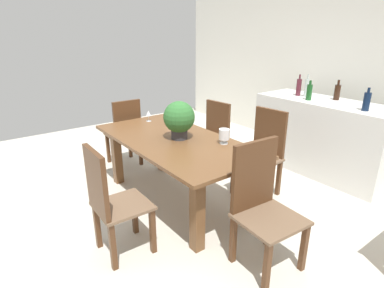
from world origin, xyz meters
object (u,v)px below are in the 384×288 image
Objects in this scene: chair_head_end at (125,131)px; chair_far_left at (213,132)px; wine_bottle_tall at (309,92)px; wine_bottle_amber at (367,101)px; flower_centerpiece at (179,118)px; chair_foot_end at (261,200)px; wine_bottle_clear at (299,87)px; wine_glass at (148,114)px; crystal_vase_center_near at (224,135)px; kitchen_counter at (322,137)px; chair_far_right at (264,149)px; crystal_vase_left at (169,116)px; wine_bottle_dark at (337,92)px; dining_table at (175,150)px; chair_near_right at (110,199)px; wine_bottle_green at (307,88)px.

chair_far_left is (0.78, 0.93, -0.01)m from chair_head_end.
wine_bottle_amber reaches higher than wine_bottle_tall.
chair_foot_end is at bearing -1.79° from flower_centerpiece.
wine_bottle_amber is (0.99, -0.14, -0.01)m from wine_bottle_clear.
chair_head_end is 0.57m from wine_glass.
crystal_vase_center_near is 0.09× the size of kitchen_counter.
kitchen_counter reaches higher than chair_far_left.
chair_far_right is 0.97× the size of chair_foot_end.
crystal_vase_left is 0.29m from wine_glass.
kitchen_counter is (-0.72, 2.05, -0.08)m from chair_foot_end.
dining_table is at bearing -103.38° from wine_bottle_dark.
chair_foot_end is 0.58× the size of kitchen_counter.
wine_bottle_clear is (0.82, 1.93, 0.25)m from wine_glass.
dining_table is 1.99m from wine_bottle_tall.
wine_bottle_clear reaches higher than crystal_vase_left.
chair_head_end reaches higher than chair_far_left.
chair_far_right is 1.01× the size of chair_near_right.
wine_bottle_clear is at bearing 149.98° from chair_head_end.
chair_head_end is at bearing -164.68° from wine_glass.
wine_bottle_tall is at bearing 81.20° from flower_centerpiece.
wine_bottle_dark is (-0.69, 2.20, 0.51)m from chair_foot_end.
kitchen_counter is 6.85× the size of wine_bottle_dark.
wine_bottle_tall is at bearing -125.69° from wine_bottle_dark.
wine_bottle_tall reaches higher than chair_foot_end.
crystal_vase_left is 2.08m from kitchen_counter.
chair_foot_end reaches higher than crystal_vase_center_near.
crystal_vase_left is 0.54× the size of wine_bottle_green.
wine_glass is at bearing -135.40° from wine_bottle_amber.
wine_bottle_amber reaches higher than crystal_vase_left.
chair_far_right is at bearing 65.18° from dining_table.
chair_far_left is 0.92m from wine_glass.
flower_centerpiece is at bearing 94.03° from chair_head_end.
wine_bottle_tall is (-0.21, -0.30, 0.00)m from wine_bottle_dark.
chair_near_right is at bearing -69.97° from chair_far_left.
chair_head_end is 2.44m from chair_foot_end.
wine_bottle_clear is 0.97× the size of wine_bottle_green.
chair_near_right reaches higher than crystal_vase_left.
wine_bottle_amber reaches higher than dining_table.
chair_near_right is 1.22m from chair_foot_end.
wine_bottle_dark reaches higher than chair_head_end.
chair_far_right is 1.91m from chair_head_end.
chair_far_left is at bearing -63.27° from chair_near_right.
dining_table is 2.12× the size of chair_far_left.
wine_bottle_green is at bearing 86.12° from flower_centerpiece.
wine_bottle_amber is at bearing 9.30° from chair_foot_end.
chair_head_end reaches higher than wine_glass.
kitchen_counter reaches higher than dining_table.
wine_glass is at bearing -113.01° from wine_bottle_clear.
flower_centerpiece is 2.12m from kitchen_counter.
wine_bottle_green is at bearing 98.51° from chair_far_right.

